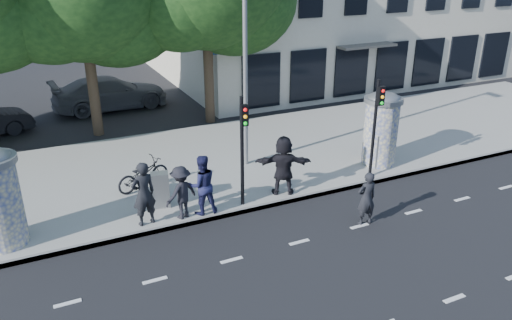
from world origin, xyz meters
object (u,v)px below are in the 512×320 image
traffic_pole_near (243,141)px  cabinet_right (381,150)px  cabinet_left (160,190)px  ad_column_right (381,127)px  traffic_pole_far (376,119)px  car_right (110,93)px  ped_b (144,194)px  ped_f (283,165)px  bicycle (143,174)px  street_lamp (246,35)px  ped_c (202,185)px  ped_d (181,192)px  man_road (366,198)px

traffic_pole_near → cabinet_right: (5.68, 0.61, -1.47)m
cabinet_left → ad_column_right: bearing=11.9°
ad_column_right → traffic_pole_far: (-1.00, -0.91, 0.69)m
traffic_pole_near → car_right: size_ratio=0.61×
traffic_pole_far → cabinet_left: (-7.09, 0.99, -1.53)m
traffic_pole_far → ped_b: bearing=179.0°
ped_f → traffic_pole_far: bearing=-159.2°
bicycle → ad_column_right: bearing=-121.2°
street_lamp → bicycle: bearing=-174.5°
car_right → cabinet_left: bearing=173.0°
ped_c → ped_b: bearing=-0.5°
street_lamp → ped_b: street_lamp is taller
traffic_pole_near → traffic_pole_far: bearing=0.0°
cabinet_right → street_lamp: bearing=165.2°
cabinet_left → car_right: (0.62, 11.59, 0.11)m
street_lamp → ped_f: bearing=-88.3°
traffic_pole_far → car_right: traffic_pole_far is taller
ad_column_right → cabinet_left: bearing=179.4°
street_lamp → ped_b: 6.33m
traffic_pole_far → ped_d: (-6.72, 0.06, -1.28)m
traffic_pole_far → ped_d: bearing=179.5°
man_road → cabinet_left: (-5.11, 3.30, -0.11)m
ped_f → car_right: size_ratio=0.34×
bicycle → cabinet_right: bearing=-123.3°
traffic_pole_near → ped_d: traffic_pole_near is taller
ped_d → ad_column_right: bearing=165.3°
man_road → cabinet_left: 6.09m
ped_b → cabinet_right: size_ratio=1.53×
ped_f → cabinet_right: 4.24m
man_road → bicycle: (-5.29, 4.78, -0.17)m
traffic_pole_near → traffic_pole_far: same height
ped_c → ped_f: bearing=-174.9°
cabinet_right → cabinet_left: bearing=-170.0°
street_lamp → traffic_pole_far: bearing=-39.9°
ad_column_right → bicycle: (-8.27, 1.56, -0.89)m
ped_d → cabinet_right: ped_d is taller
car_right → ped_c: bearing=177.8°
ped_b → cabinet_left: size_ratio=1.73×
cabinet_right → bicycle: bearing=179.8°
traffic_pole_near → ped_d: (-1.92, 0.06, -1.28)m
traffic_pole_near → traffic_pole_far: size_ratio=1.00×
man_road → bicycle: size_ratio=0.86×
car_right → ped_d: bearing=174.9°
cabinet_left → car_right: bearing=99.5°
traffic_pole_near → ped_f: size_ratio=1.77×
traffic_pole_far → man_road: size_ratio=2.10×
ped_b → ped_f: bearing=169.4°
traffic_pole_near → ped_c: 1.74m
ad_column_right → ped_c: 7.15m
man_road → street_lamp: bearing=-71.6°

